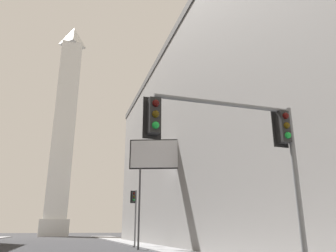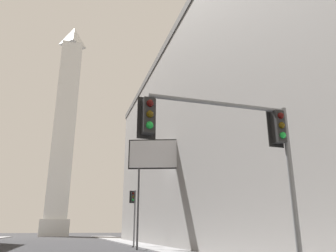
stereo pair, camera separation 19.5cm
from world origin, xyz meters
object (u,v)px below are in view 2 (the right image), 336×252
traffic_light_near_right (241,143)px  traffic_light_mid_right (134,209)px  obelisk (65,125)px  billboard_sign (162,158)px

traffic_light_near_right → traffic_light_mid_right: size_ratio=0.98×
obelisk → traffic_light_mid_right: 67.39m
traffic_light_mid_right → billboard_sign: size_ratio=0.57×
obelisk → billboard_sign: bearing=-80.7°
traffic_light_mid_right → billboard_sign: billboard_sign is taller
billboard_sign → traffic_light_mid_right: bearing=105.5°
traffic_light_near_right → traffic_light_mid_right: 26.65m
traffic_light_mid_right → billboard_sign: 7.39m
obelisk → billboard_sign: obelisk is taller
obelisk → traffic_light_near_right: 91.82m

